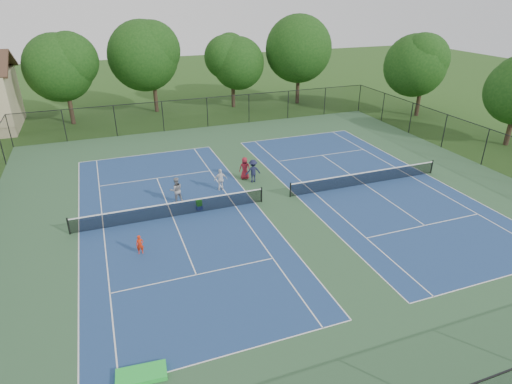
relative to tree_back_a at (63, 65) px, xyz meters
name	(u,v)px	position (x,y,z in m)	size (l,w,h in m)	color
ground	(276,199)	(13.00, -24.00, -6.04)	(140.00, 140.00, 0.00)	#234716
court_pad	(276,199)	(13.00, -24.00, -6.03)	(36.00, 36.00, 0.01)	#325A38
tennis_court_left	(172,215)	(6.00, -24.00, -5.94)	(12.00, 23.83, 1.07)	navy
tennis_court_right	(365,183)	(20.00, -24.00, -5.94)	(12.00, 23.83, 1.07)	navy
perimeter_fence	(276,178)	(13.00, -24.00, -4.44)	(36.08, 36.08, 3.02)	black
tree_back_a	(63,65)	(0.00, 0.00, 0.00)	(6.80, 6.80, 9.15)	#2D2116
tree_back_b	(151,52)	(9.00, 2.00, 0.56)	(7.60, 7.60, 10.03)	#2D2116
tree_back_c	(232,60)	(18.00, 1.00, -0.56)	(6.00, 6.00, 8.40)	#2D2116
tree_back_d	(299,46)	(26.00, 0.00, 0.79)	(7.80, 7.80, 10.37)	#2D2116
tree_side_e	(425,62)	(36.00, -10.00, -0.23)	(6.60, 6.60, 8.87)	#2D2116
child_player	(140,245)	(3.66, -27.47, -5.49)	(0.40, 0.26, 1.09)	red
instructor	(176,190)	(6.67, -22.07, -5.15)	(0.86, 0.67, 1.77)	gray
bystander_a	(221,180)	(9.95, -21.24, -5.24)	(0.93, 0.39, 1.59)	white
bystander_b	(253,171)	(12.56, -20.71, -5.17)	(1.12, 0.64, 1.73)	#1A1E3A
bystander_c	(245,168)	(12.18, -19.97, -5.19)	(0.83, 0.54, 1.69)	maroon
ball_crate	(199,207)	(7.81, -23.60, -5.90)	(0.39, 0.30, 0.27)	#162F9B
ball_hopper	(199,203)	(7.81, -23.60, -5.57)	(0.34, 0.28, 0.39)	#1B9B1C
green_tarp	(141,375)	(2.69, -35.74, -5.93)	(1.82, 0.85, 0.19)	green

